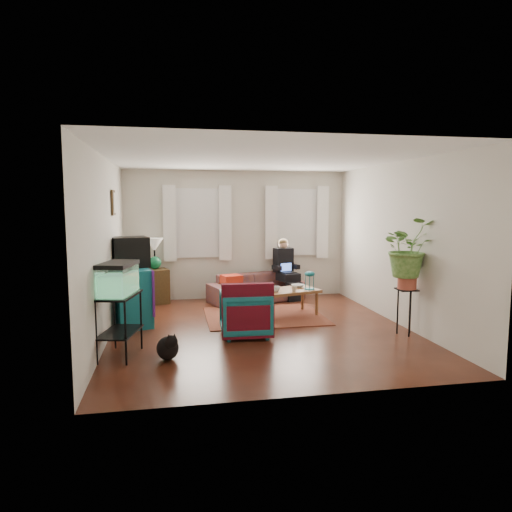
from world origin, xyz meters
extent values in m
cube|color=#4F2B14|center=(0.00, 0.00, 0.00)|extent=(4.50, 5.00, 0.01)
cube|color=white|center=(0.00, 0.00, 2.60)|extent=(4.50, 5.00, 0.01)
cube|color=silver|center=(0.00, 2.50, 1.30)|extent=(4.50, 0.01, 2.60)
cube|color=silver|center=(0.00, -2.50, 1.30)|extent=(4.50, 0.01, 2.60)
cube|color=silver|center=(-2.25, 0.00, 1.30)|extent=(0.01, 5.00, 2.60)
cube|color=silver|center=(2.25, 0.00, 1.30)|extent=(0.01, 5.00, 2.60)
cube|color=white|center=(-0.80, 2.48, 1.55)|extent=(1.08, 0.04, 1.38)
cube|color=white|center=(1.25, 2.48, 1.55)|extent=(1.08, 0.04, 1.38)
cube|color=white|center=(-0.80, 2.40, 1.55)|extent=(1.36, 0.06, 1.50)
cube|color=white|center=(1.25, 2.40, 1.55)|extent=(1.36, 0.06, 1.50)
cube|color=#3D2616|center=(-2.21, 0.85, 1.95)|extent=(0.04, 0.32, 0.40)
cube|color=brown|center=(0.22, 0.80, 0.01)|extent=(2.01, 1.62, 0.01)
imported|color=brown|center=(0.32, 2.05, 0.37)|extent=(2.00, 1.23, 0.73)
cube|color=#432B19|center=(-1.65, 2.26, 0.34)|extent=(0.57, 0.57, 0.67)
cube|color=#105D65|center=(-1.99, 0.76, 0.46)|extent=(0.75, 1.11, 0.91)
cube|color=black|center=(-2.00, 0.86, 1.16)|extent=(0.67, 0.63, 0.49)
cube|color=black|center=(-2.00, -0.89, 0.40)|extent=(0.55, 0.79, 0.80)
cube|color=#7FD899|center=(-2.00, -0.89, 1.01)|extent=(0.50, 0.72, 0.42)
ellipsoid|color=black|center=(-1.41, -1.13, 0.18)|extent=(0.38, 0.48, 0.36)
imported|color=#115B6B|center=(-0.29, -0.26, 0.37)|extent=(0.74, 0.69, 0.73)
cube|color=#9E0A0A|center=(-0.30, -0.54, 0.52)|extent=(0.74, 0.20, 0.60)
cube|color=brown|center=(0.60, 0.79, 0.23)|extent=(1.23, 0.88, 0.46)
imported|color=white|center=(0.39, 0.62, 0.51)|extent=(0.15, 0.15, 0.10)
imported|color=beige|center=(0.70, 0.63, 0.50)|extent=(0.12, 0.12, 0.09)
imported|color=white|center=(0.87, 0.97, 0.48)|extent=(0.27, 0.27, 0.05)
cylinder|color=#B21414|center=(0.27, 0.85, 0.48)|extent=(0.42, 0.42, 0.04)
cube|color=black|center=(2.06, -0.66, 0.34)|extent=(0.30, 0.30, 0.69)
imported|color=#599947|center=(2.06, -0.66, 1.16)|extent=(0.81, 0.71, 0.87)
camera|label=1|loc=(-1.36, -6.73, 1.92)|focal=32.00mm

